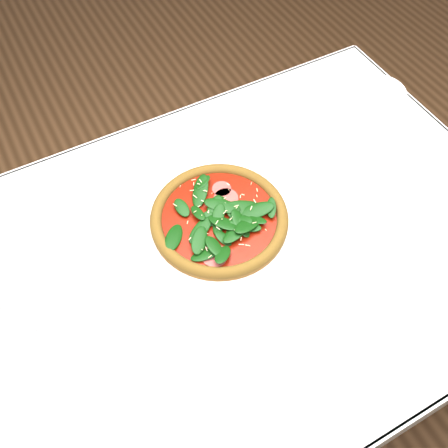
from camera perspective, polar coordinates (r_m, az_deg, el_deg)
ground at (r=1.64m, az=0.22°, el=-17.19°), size 6.00×6.00×0.00m
dining_table at (r=1.03m, az=0.34°, el=-6.37°), size 1.21×0.81×0.75m
plate at (r=0.98m, az=-0.54°, el=0.23°), size 0.31×0.31×0.01m
pizza at (r=0.96m, az=-0.55°, el=0.84°), size 0.30×0.30×0.03m
wine_glass at (r=0.82m, az=-23.31°, el=-7.36°), size 0.08×0.08×0.19m
saucer_far at (r=1.29m, az=17.44°, el=14.19°), size 0.12×0.12×0.01m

